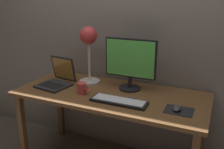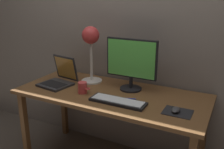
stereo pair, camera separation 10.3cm
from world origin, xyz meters
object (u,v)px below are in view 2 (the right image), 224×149
keyboard_main (118,101)px  coffee_mug (83,88)px  laptop (60,76)px  mouse (176,110)px  pen (127,98)px  monitor (131,62)px  desk_lamp (91,42)px

keyboard_main → coffee_mug: coffee_mug is taller
keyboard_main → laptop: laptop is taller
mouse → pen: size_ratio=0.69×
monitor → keyboard_main: (0.02, -0.30, -0.24)m
laptop → desk_lamp: desk_lamp is taller
laptop → coffee_mug: size_ratio=2.89×
pen → mouse: bearing=-9.0°
coffee_mug → pen: coffee_mug is taller
laptop → pen: size_ratio=2.30×
mouse → pen: 0.40m
monitor → mouse: 0.57m
keyboard_main → desk_lamp: (-0.43, 0.32, 0.37)m
desk_lamp → pen: desk_lamp is taller
keyboard_main → pen: size_ratio=3.15×
monitor → laptop: size_ratio=1.39×
monitor → laptop: bearing=-165.8°
coffee_mug → keyboard_main: bearing=-7.2°
keyboard_main → laptop: (-0.66, 0.14, 0.06)m
laptop → mouse: (1.09, -0.10, -0.05)m
desk_lamp → mouse: desk_lamp is taller
mouse → desk_lamp: bearing=161.7°
keyboard_main → mouse: mouse is taller
laptop → monitor: bearing=14.2°
laptop → coffee_mug: bearing=-17.7°
desk_lamp → monitor: bearing=-2.8°
monitor → desk_lamp: desk_lamp is taller
keyboard_main → mouse: bearing=5.0°
keyboard_main → laptop: bearing=167.7°
desk_lamp → keyboard_main: bearing=-36.9°
monitor → coffee_mug: 0.46m
keyboard_main → pen: keyboard_main is taller
mouse → coffee_mug: bearing=179.6°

